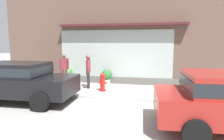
{
  "coord_description": "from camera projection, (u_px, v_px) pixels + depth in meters",
  "views": [
    {
      "loc": [
        1.78,
        -7.89,
        2.27
      ],
      "look_at": [
        -0.15,
        1.2,
        1.0
      ],
      "focal_mm": 32.31,
      "sensor_mm": 36.0,
      "label": 1
    }
  ],
  "objects": [
    {
      "name": "storefront",
      "position": [
        122.0,
        37.0,
        11.06
      ],
      "size": [
        14.0,
        0.81,
        5.28
      ],
      "color": "brown",
      "rests_on": "ground_plane"
    },
    {
      "name": "parked_car_black",
      "position": [
        19.0,
        79.0,
        7.69
      ],
      "size": [
        4.21,
        2.15,
        1.51
      ],
      "rotation": [
        0.0,
        0.0,
        0.04
      ],
      "color": "black",
      "rests_on": "ground_plane"
    },
    {
      "name": "curb_strip",
      "position": [
        108.0,
        98.0,
        8.12
      ],
      "size": [
        14.0,
        0.24,
        0.12
      ],
      "primitive_type": "cube",
      "color": "#B2B2AD",
      "rests_on": "ground_plane"
    },
    {
      "name": "fire_hydrant",
      "position": [
        102.0,
        82.0,
        9.47
      ],
      "size": [
        0.4,
        0.36,
        0.85
      ],
      "color": "red",
      "rests_on": "ground_plane"
    },
    {
      "name": "ground_plane",
      "position": [
        109.0,
        98.0,
        8.33
      ],
      "size": [
        60.0,
        60.0,
        0.0
      ],
      "primitive_type": "plane",
      "color": "#9E9B93"
    },
    {
      "name": "potted_plant_corner_tall",
      "position": [
        189.0,
        79.0,
        10.25
      ],
      "size": [
        0.39,
        0.39,
        0.86
      ],
      "color": "#9E6042",
      "rests_on": "ground_plane"
    },
    {
      "name": "potted_plant_window_center",
      "position": [
        67.0,
        72.0,
        11.75
      ],
      "size": [
        0.7,
        0.7,
        0.96
      ],
      "color": "#9E6042",
      "rests_on": "ground_plane"
    },
    {
      "name": "pedestrian_with_handbag",
      "position": [
        88.0,
        69.0,
        9.95
      ],
      "size": [
        0.25,
        0.62,
        1.68
      ],
      "rotation": [
        0.0,
        0.0,
        4.92
      ],
      "color": "#232328",
      "rests_on": "ground_plane"
    },
    {
      "name": "potted_plant_low_front",
      "position": [
        43.0,
        76.0,
        11.58
      ],
      "size": [
        0.52,
        0.52,
        0.73
      ],
      "color": "#B7B2A3",
      "rests_on": "ground_plane"
    },
    {
      "name": "potted_plant_doorstep",
      "position": [
        107.0,
        76.0,
        10.93
      ],
      "size": [
        0.58,
        0.58,
        0.82
      ],
      "color": "#B7B2A3",
      "rests_on": "ground_plane"
    },
    {
      "name": "pedestrian_passerby",
      "position": [
        64.0,
        67.0,
        10.79
      ],
      "size": [
        0.51,
        0.24,
        1.67
      ],
      "rotation": [
        0.0,
        0.0,
        0.13
      ],
      "color": "#8E333D",
      "rests_on": "ground_plane"
    }
  ]
}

